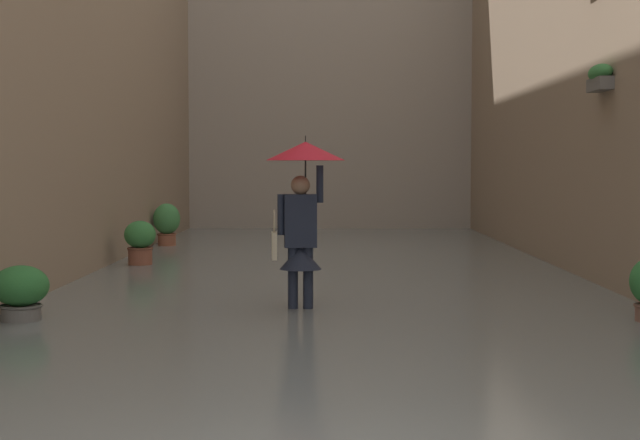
# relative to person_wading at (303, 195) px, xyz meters

# --- Properties ---
(ground_plane) EXTENTS (60.00, 60.00, 0.00)m
(ground_plane) POSITION_rel_person_wading_xyz_m (-0.36, -3.73, -1.46)
(ground_plane) COLOR slate
(flood_water) EXTENTS (8.38, 28.02, 0.11)m
(flood_water) POSITION_rel_person_wading_xyz_m (-0.36, -3.73, -1.41)
(flood_water) COLOR slate
(flood_water) RESTS_ON ground_plane
(building_facade_far) EXTENTS (11.18, 1.80, 12.69)m
(building_facade_far) POSITION_rel_person_wading_xyz_m (-0.36, -15.64, 4.89)
(building_facade_far) COLOR #A89989
(building_facade_far) RESTS_ON ground_plane
(person_wading) EXTENTS (0.94, 0.94, 2.15)m
(person_wading) POSITION_rel_person_wading_xyz_m (0.00, 0.00, 0.00)
(person_wading) COLOR black
(person_wading) RESTS_ON ground_plane
(potted_plant_mid_right) EXTENTS (0.57, 0.57, 1.00)m
(potted_plant_mid_right) POSITION_rel_person_wading_xyz_m (3.12, -9.12, -0.89)
(potted_plant_mid_right) COLOR #9E563D
(potted_plant_mid_right) RESTS_ON ground_plane
(potted_plant_near_right) EXTENTS (0.62, 0.62, 0.71)m
(potted_plant_near_right) POSITION_rel_person_wading_xyz_m (3.06, 0.91, -1.06)
(potted_plant_near_right) COLOR #66605B
(potted_plant_near_right) RESTS_ON ground_plane
(potted_plant_far_right) EXTENTS (0.54, 0.54, 0.86)m
(potted_plant_far_right) POSITION_rel_person_wading_xyz_m (2.92, -5.13, -0.98)
(potted_plant_far_right) COLOR brown
(potted_plant_far_right) RESTS_ON ground_plane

